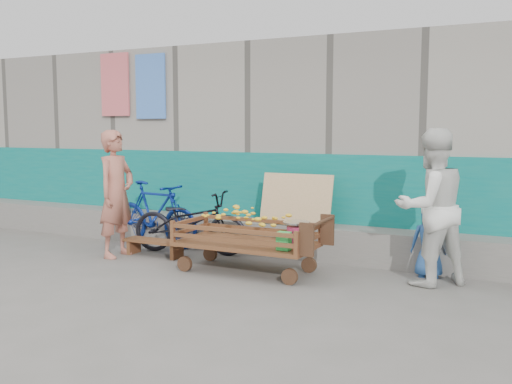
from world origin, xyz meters
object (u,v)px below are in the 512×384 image
at_px(bicycle_dark, 190,222).
at_px(vendor_man, 116,194).
at_px(child, 429,241).
at_px(banana_cart, 244,229).
at_px(bicycle_blue, 155,214).
at_px(bench, 155,244).
at_px(woman, 431,207).

bearing_deg(bicycle_dark, vendor_man, 117.27).
bearing_deg(child, banana_cart, 6.01).
xyz_separation_m(banana_cart, bicycle_blue, (-1.90, 0.79, -0.05)).
xyz_separation_m(bench, bicycle_blue, (-0.40, 0.56, 0.32)).
xyz_separation_m(woman, bicycle_dark, (-3.28, 0.17, -0.44)).
bearing_deg(child, bicycle_dark, -10.86).
distance_m(bench, vendor_man, 0.86).
height_order(woman, child, woman).
height_order(bench, child, child).
bearing_deg(child, vendor_man, -3.00).
height_order(vendor_man, child, vendor_man).
distance_m(child, bicycle_blue, 3.98).
relative_size(vendor_man, child, 2.01).
bearing_deg(bicycle_blue, vendor_man, -176.71).
relative_size(vendor_man, woman, 0.99).
relative_size(child, bicycle_dark, 0.51).
relative_size(banana_cart, bench, 2.03).
relative_size(banana_cart, child, 2.13).
bearing_deg(banana_cart, child, 19.41).
relative_size(banana_cart, bicycle_dark, 1.09).
relative_size(vendor_man, bicycle_dark, 1.03).
relative_size(banana_cart, bicycle_blue, 1.14).
bearing_deg(woman, child, -123.23).
bearing_deg(vendor_man, bench, -62.73).
distance_m(woman, bicycle_blue, 4.07).
bearing_deg(bicycle_dark, woman, -102.65).
bearing_deg(vendor_man, woman, -84.19).
xyz_separation_m(bench, vendor_man, (-0.45, -0.23, 0.70)).
bearing_deg(banana_cart, woman, 10.98).
bearing_deg(woman, vendor_man, -36.74).
bearing_deg(bicycle_blue, child, -83.97).
relative_size(bicycle_dark, bicycle_blue, 1.05).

